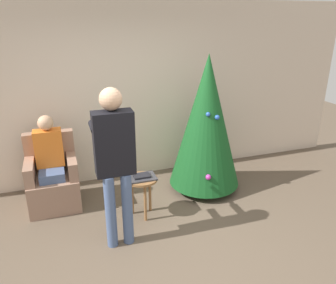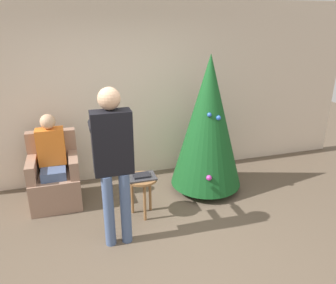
{
  "view_description": "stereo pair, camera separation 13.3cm",
  "coord_description": "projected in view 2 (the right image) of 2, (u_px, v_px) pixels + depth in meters",
  "views": [
    {
      "loc": [
        -0.82,
        -2.63,
        2.46
      ],
      "look_at": [
        0.4,
        0.95,
        1.0
      ],
      "focal_mm": 35.0,
      "sensor_mm": 36.0,
      "label": 1
    },
    {
      "loc": [
        -0.69,
        -2.68,
        2.46
      ],
      "look_at": [
        0.4,
        0.95,
        1.0
      ],
      "focal_mm": 35.0,
      "sensor_mm": 36.0,
      "label": 2
    }
  ],
  "objects": [
    {
      "name": "book",
      "position": [
        142.0,
        175.0,
        4.15
      ],
      "size": [
        0.21,
        0.15,
        0.02
      ],
      "color": "black",
      "rests_on": "laptop"
    },
    {
      "name": "person_seated",
      "position": [
        52.0,
        157.0,
        4.39
      ],
      "size": [
        0.36,
        0.46,
        1.27
      ],
      "color": "#475B84",
      "rests_on": "ground_plane"
    },
    {
      "name": "side_stool",
      "position": [
        142.0,
        184.0,
        4.19
      ],
      "size": [
        0.4,
        0.4,
        0.54
      ],
      "color": "olive",
      "rests_on": "ground_plane"
    },
    {
      "name": "ground_plane",
      "position": [
        158.0,
        265.0,
        3.46
      ],
      "size": [
        14.0,
        14.0,
        0.0
      ],
      "primitive_type": "plane",
      "color": "brown"
    },
    {
      "name": "wall_back",
      "position": [
        118.0,
        94.0,
        4.97
      ],
      "size": [
        8.0,
        0.06,
        2.7
      ],
      "color": "beige",
      "rests_on": "ground_plane"
    },
    {
      "name": "laptop",
      "position": [
        142.0,
        177.0,
        4.16
      ],
      "size": [
        0.36,
        0.26,
        0.02
      ],
      "color": "#38383D",
      "rests_on": "side_stool"
    },
    {
      "name": "christmas_tree",
      "position": [
        208.0,
        122.0,
        4.64
      ],
      "size": [
        1.04,
        1.04,
        2.01
      ],
      "color": "brown",
      "rests_on": "ground_plane"
    },
    {
      "name": "armchair",
      "position": [
        55.0,
        179.0,
        4.53
      ],
      "size": [
        0.66,
        0.66,
        0.99
      ],
      "color": "#93705B",
      "rests_on": "ground_plane"
    },
    {
      "name": "person_standing",
      "position": [
        113.0,
        154.0,
        3.47
      ],
      "size": [
        0.44,
        0.57,
        1.8
      ],
      "color": "#475B84",
      "rests_on": "ground_plane"
    }
  ]
}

